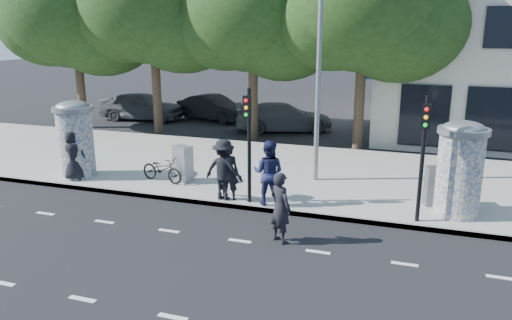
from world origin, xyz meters
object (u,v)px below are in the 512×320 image
(ped_b, at_px, (228,172))
(bicycle, at_px, (162,169))
(street_lamp, at_px, (319,41))
(cabinet_left, at_px, (183,164))
(car_mid, at_px, (213,108))
(ad_column_right, at_px, (460,167))
(ped_c, at_px, (268,173))
(man_road, at_px, (280,208))
(car_left, at_px, (142,106))
(ped_a, at_px, (73,155))
(ped_d, at_px, (224,170))
(cabinet_right, at_px, (435,186))
(traffic_pole_far, at_px, (423,147))
(ad_column_left, at_px, (75,137))
(car_right, at_px, (284,117))
(traffic_pole_near, at_px, (249,134))

(ped_b, bearing_deg, bicycle, -28.89)
(street_lamp, distance_m, bicycle, 6.68)
(cabinet_left, xyz_separation_m, car_mid, (-3.88, 11.62, -0.04))
(ad_column_right, height_order, ped_c, ad_column_right)
(man_road, xyz_separation_m, cabinet_left, (-4.35, 3.36, -0.14))
(ped_b, xyz_separation_m, car_left, (-9.97, 11.63, -0.19))
(ad_column_right, bearing_deg, car_mid, 136.16)
(car_left, bearing_deg, ped_b, -145.01)
(bicycle, height_order, car_mid, car_mid)
(ped_a, bearing_deg, car_mid, -105.56)
(ped_d, height_order, cabinet_left, ped_d)
(ped_a, distance_m, bicycle, 3.08)
(ped_b, distance_m, cabinet_right, 6.08)
(street_lamp, relative_size, ped_c, 4.15)
(cabinet_left, bearing_deg, man_road, -18.69)
(traffic_pole_far, xyz_separation_m, man_road, (-3.24, -2.09, -1.33))
(ad_column_left, distance_m, car_right, 11.51)
(ped_c, distance_m, man_road, 2.36)
(ped_b, xyz_separation_m, cabinet_right, (5.90, 1.45, -0.28))
(traffic_pole_near, height_order, ped_b, traffic_pole_near)
(ad_column_left, distance_m, ad_column_right, 12.40)
(traffic_pole_near, relative_size, man_road, 1.88)
(cabinet_right, bearing_deg, car_mid, 119.55)
(ped_d, height_order, bicycle, ped_d)
(ad_column_right, distance_m, traffic_pole_far, 1.52)
(traffic_pole_near, xyz_separation_m, ped_d, (-0.82, 0.06, -1.15))
(ad_column_left, relative_size, ped_b, 1.55)
(traffic_pole_far, relative_size, ped_b, 1.98)
(ad_column_right, relative_size, bicycle, 1.59)
(street_lamp, height_order, car_mid, street_lamp)
(ad_column_left, xyz_separation_m, ped_c, (7.19, -0.65, -0.42))
(ped_b, bearing_deg, ped_a, -12.25)
(cabinet_left, relative_size, car_right, 0.25)
(ped_d, xyz_separation_m, car_mid, (-5.86, 12.83, -0.36))
(traffic_pole_near, xyz_separation_m, car_right, (-2.03, 11.24, -1.51))
(ped_a, height_order, bicycle, ped_a)
(traffic_pole_near, bearing_deg, ped_c, 5.52)
(street_lamp, bearing_deg, car_left, 143.68)
(traffic_pole_near, relative_size, traffic_pole_far, 1.00)
(traffic_pole_far, xyz_separation_m, cabinet_left, (-7.59, 1.27, -1.47))
(ad_column_right, xyz_separation_m, traffic_pole_far, (-1.00, -0.91, 0.69))
(ped_b, bearing_deg, man_road, 126.11)
(bicycle, bearing_deg, car_left, 46.71)
(traffic_pole_far, height_order, car_left, traffic_pole_far)
(ad_column_right, xyz_separation_m, cabinet_left, (-8.59, 0.36, -0.77))
(ad_column_left, distance_m, ped_b, 5.99)
(street_lamp, bearing_deg, man_road, -88.14)
(ad_column_left, height_order, ad_column_right, same)
(car_right, bearing_deg, ped_b, 164.41)
(ped_b, bearing_deg, ad_column_left, -16.21)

